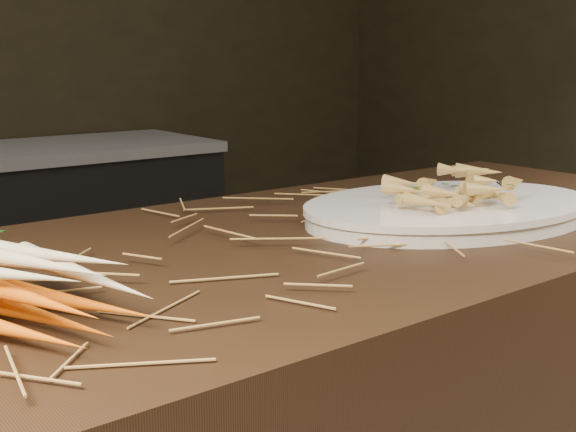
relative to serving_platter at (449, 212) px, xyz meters
name	(u,v)px	position (x,y,z in m)	size (l,w,h in m)	color
straw_bedding	(98,270)	(-0.59, 0.06, 0.00)	(1.40, 0.60, 0.02)	#AC783F
serving_platter	(449,212)	(0.00, 0.00, 0.00)	(0.51, 0.34, 0.03)	white
roasted_veg_heap	(451,187)	(0.00, 0.00, 0.04)	(0.25, 0.18, 0.06)	#AB833F
serving_fork	(542,196)	(0.17, -0.06, 0.02)	(0.02, 0.19, 0.00)	silver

